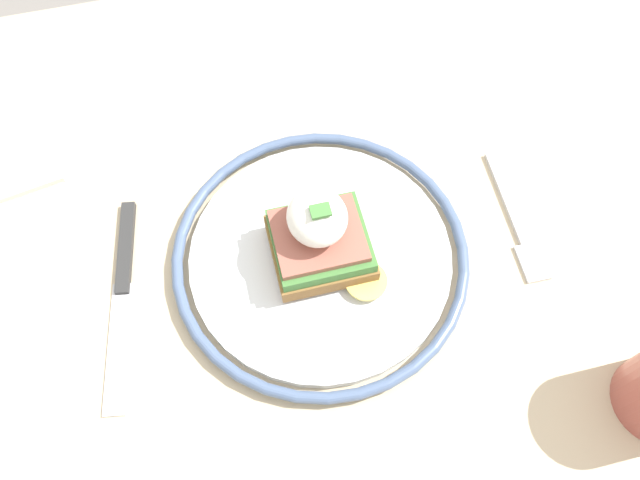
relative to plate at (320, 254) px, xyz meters
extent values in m
plane|color=gray|center=(-0.02, 0.00, -0.75)|extent=(6.00, 6.00, 0.00)
cube|color=#C6B28E|center=(-0.02, 0.00, -0.02)|extent=(1.08, 0.75, 0.03)
cylinder|color=#C6B28E|center=(-0.50, -0.31, -0.39)|extent=(0.06, 0.06, 0.71)
cylinder|color=silver|center=(0.00, 0.00, 0.00)|extent=(0.23, 0.23, 0.01)
torus|color=slate|center=(0.00, 0.00, 0.00)|extent=(0.26, 0.26, 0.01)
cube|color=olive|center=(0.00, 0.00, 0.02)|extent=(0.08, 0.08, 0.02)
cube|color=#427A38|center=(0.00, 0.00, 0.03)|extent=(0.08, 0.07, 0.01)
cube|color=#9E5647|center=(0.00, 0.00, 0.04)|extent=(0.07, 0.06, 0.01)
ellipsoid|color=white|center=(0.00, 0.00, 0.06)|extent=(0.05, 0.05, 0.04)
cylinder|color=#EAD166|center=(-0.03, 0.04, 0.01)|extent=(0.04, 0.04, 0.00)
cube|color=#47843D|center=(0.00, 0.00, 0.08)|extent=(0.02, 0.01, 0.00)
cube|color=silver|center=(-0.18, -0.02, -0.01)|extent=(0.01, 0.10, 0.00)
cube|color=silver|center=(-0.18, 0.05, -0.01)|extent=(0.02, 0.04, 0.00)
cube|color=#2D2D2D|center=(0.17, -0.05, 0.00)|extent=(0.03, 0.09, 0.01)
cube|color=silver|center=(0.18, 0.04, -0.01)|extent=(0.04, 0.11, 0.00)
camera|label=1|loc=(0.06, 0.23, 0.49)|focal=35.00mm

